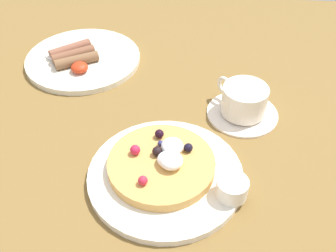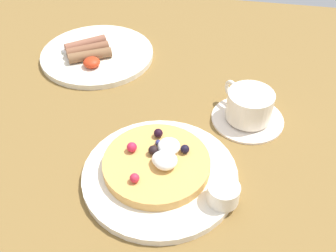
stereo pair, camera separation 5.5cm
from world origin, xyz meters
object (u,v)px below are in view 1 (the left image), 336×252
at_px(breakfast_plate, 83,59).
at_px(coffee_saucer, 242,113).
at_px(pancake_plate, 165,175).
at_px(syrup_ramekin, 232,188).
at_px(coffee_cup, 244,99).

height_order(breakfast_plate, coffee_saucer, breakfast_plate).
relative_size(pancake_plate, breakfast_plate, 0.98).
distance_m(pancake_plate, syrup_ramekin, 0.11).
height_order(pancake_plate, coffee_cup, coffee_cup).
relative_size(syrup_ramekin, breakfast_plate, 0.19).
distance_m(pancake_plate, breakfast_plate, 0.39).
distance_m(breakfast_plate, coffee_saucer, 0.38).
relative_size(pancake_plate, coffee_saucer, 1.85).
xyz_separation_m(syrup_ramekin, coffee_saucer, (0.03, 0.21, -0.02)).
bearing_deg(syrup_ramekin, coffee_saucer, 81.18).
xyz_separation_m(pancake_plate, coffee_saucer, (0.14, 0.17, -0.00)).
xyz_separation_m(breakfast_plate, coffee_cup, (0.35, -0.16, 0.03)).
bearing_deg(coffee_cup, syrup_ramekin, -98.51).
bearing_deg(breakfast_plate, coffee_cup, -24.64).
bearing_deg(pancake_plate, coffee_saucer, 51.37).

